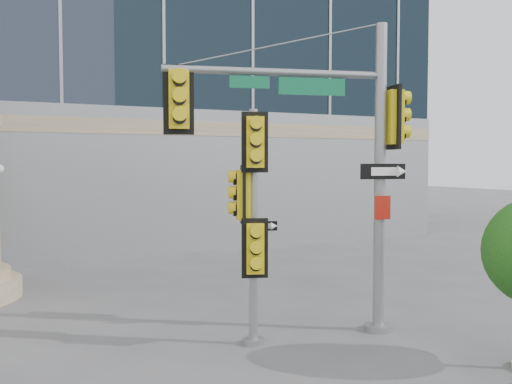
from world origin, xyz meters
name	(u,v)px	position (x,y,z in m)	size (l,w,h in m)	color
ground	(288,375)	(0.00, 0.00, 0.00)	(120.00, 120.00, 0.00)	#545456
main_signal_pole	(327,142)	(1.95, 1.78, 4.23)	(5.19, 1.71, 6.82)	slate
secondary_signal_pole	(252,208)	(0.12, 1.75, 2.86)	(0.84, 0.78, 4.87)	slate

